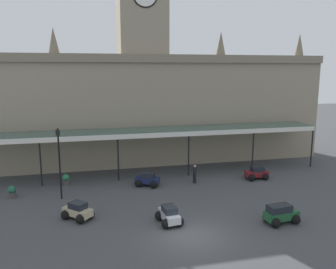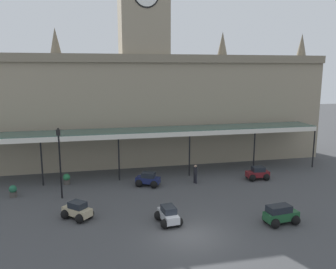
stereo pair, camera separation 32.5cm
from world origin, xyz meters
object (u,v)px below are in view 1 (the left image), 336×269
at_px(car_beige_sedan, 78,212).
at_px(car_maroon_sedan, 257,174).
at_px(pedestrian_crossing_forecourt, 195,173).
at_px(victorian_lamppost, 59,156).
at_px(planter_by_canopy, 66,179).
at_px(car_navy_sedan, 148,180).
at_px(car_green_estate, 281,215).
at_px(car_silver_sedan, 169,216).
at_px(planter_forecourt_centre, 12,192).

xyz_separation_m(car_beige_sedan, car_maroon_sedan, (15.81, 5.14, 0.00)).
height_order(pedestrian_crossing_forecourt, victorian_lamppost, victorian_lamppost).
bearing_deg(pedestrian_crossing_forecourt, car_beige_sedan, -151.57).
bearing_deg(planter_by_canopy, car_navy_sedan, -15.48).
bearing_deg(planter_by_canopy, car_green_estate, -38.29).
bearing_deg(car_green_estate, car_silver_sedan, 166.99).
bearing_deg(car_navy_sedan, planter_forecourt_centre, -178.26).
bearing_deg(car_navy_sedan, car_maroon_sedan, -2.39).
bearing_deg(planter_forecourt_centre, pedestrian_crossing_forecourt, 0.55).
bearing_deg(car_beige_sedan, car_maroon_sedan, 18.02).
relative_size(car_beige_sedan, car_navy_sedan, 0.99).
relative_size(car_silver_sedan, planter_forecourt_centre, 2.23).
bearing_deg(car_silver_sedan, victorian_lamppost, 139.22).
bearing_deg(car_maroon_sedan, car_green_estate, -107.82).
relative_size(car_beige_sedan, pedestrian_crossing_forecourt, 1.33).
bearing_deg(car_beige_sedan, planter_forecourt_centre, 134.32).
relative_size(planter_by_canopy, planter_forecourt_centre, 1.00).
distance_m(car_silver_sedan, victorian_lamppost, 9.90).
xyz_separation_m(car_green_estate, car_maroon_sedan, (2.84, 8.83, -0.06)).
distance_m(car_beige_sedan, planter_by_canopy, 7.56).
distance_m(car_maroon_sedan, planter_forecourt_centre, 20.92).
bearing_deg(car_navy_sedan, victorian_lamppost, -168.59).
xyz_separation_m(car_green_estate, pedestrian_crossing_forecourt, (-3.04, 9.06, 0.34)).
bearing_deg(pedestrian_crossing_forecourt, car_green_estate, -71.48).
relative_size(victorian_lamppost, planter_by_canopy, 5.83).
relative_size(car_beige_sedan, car_maroon_sedan, 1.07).
bearing_deg(car_maroon_sedan, car_beige_sedan, -161.98).
xyz_separation_m(car_silver_sedan, pedestrian_crossing_forecourt, (4.09, 7.42, 0.41)).
height_order(car_silver_sedan, victorian_lamppost, victorian_lamppost).
distance_m(car_beige_sedan, pedestrian_crossing_forecourt, 11.30).
relative_size(car_green_estate, car_maroon_sedan, 1.12).
relative_size(car_navy_sedan, victorian_lamppost, 0.40).
distance_m(pedestrian_crossing_forecourt, victorian_lamppost, 11.60).
height_order(car_navy_sedan, pedestrian_crossing_forecourt, pedestrian_crossing_forecourt).
xyz_separation_m(car_silver_sedan, planter_forecourt_centre, (-10.95, 7.27, -0.01)).
xyz_separation_m(car_maroon_sedan, victorian_lamppost, (-17.13, -1.00, 2.92)).
height_order(car_beige_sedan, car_silver_sedan, same).
bearing_deg(car_navy_sedan, planter_by_canopy, 164.52).
distance_m(victorian_lamppost, planter_by_canopy, 4.45).
relative_size(pedestrian_crossing_forecourt, planter_forecourt_centre, 1.74).
relative_size(car_navy_sedan, planter_by_canopy, 2.34).
bearing_deg(car_silver_sedan, planter_by_canopy, 126.38).
bearing_deg(victorian_lamppost, planter_forecourt_centre, 163.89).
xyz_separation_m(car_green_estate, car_navy_sedan, (-7.24, 9.25, -0.06)).
distance_m(car_navy_sedan, planter_forecourt_centre, 10.85).
distance_m(car_maroon_sedan, car_navy_sedan, 10.09).
xyz_separation_m(car_green_estate, victorian_lamppost, (-14.29, 7.83, 2.86)).
bearing_deg(car_silver_sedan, car_navy_sedan, 90.84).
bearing_deg(car_beige_sedan, car_green_estate, -15.87).
distance_m(car_maroon_sedan, pedestrian_crossing_forecourt, 5.89).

